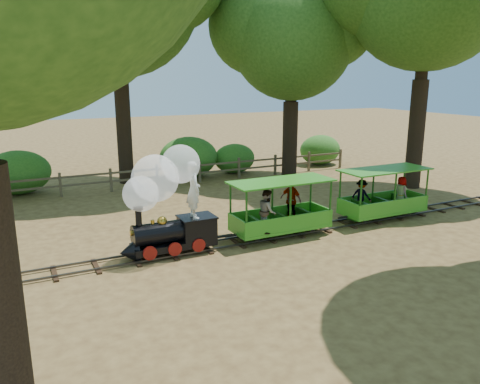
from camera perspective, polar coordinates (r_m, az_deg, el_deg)
name	(u,v)px	position (r m, az deg, el deg)	size (l,w,h in m)	color
ground	(267,238)	(14.17, 3.30, -5.64)	(90.00, 90.00, 0.00)	olive
track	(267,236)	(14.15, 3.30, -5.38)	(22.00, 1.00, 0.10)	#3F3D3A
locomotive	(164,194)	(12.54, -9.20, -0.23)	(2.65, 1.25, 3.05)	black
carriage_front	(280,212)	(14.12, 4.87, -2.39)	(3.14, 1.50, 1.63)	#359520
carriage_rear	(381,198)	(16.55, 16.83, -0.74)	(3.14, 1.28, 1.63)	#359520
oak_ne	(291,31)	(22.76, 6.27, 18.92)	(7.16, 6.30, 9.34)	#2D2116
fence	(179,172)	(21.09, -7.47, 2.43)	(18.10, 0.10, 1.00)	brown
shrub_west	(18,173)	(21.23, -25.48, 2.16)	(2.62, 2.01, 1.81)	#2D6B1E
shrub_mid_w	(189,157)	(22.54, -6.28, 4.24)	(2.83, 2.18, 1.96)	#2D6B1E
shrub_mid_e	(234,158)	(23.51, -0.68, 4.12)	(2.12, 1.63, 1.47)	#2D6B1E
shrub_east	(320,150)	(26.16, 9.74, 5.09)	(2.35, 1.81, 1.63)	#2D6B1E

